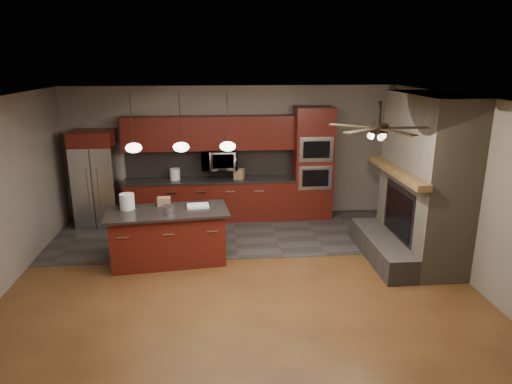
{
  "coord_description": "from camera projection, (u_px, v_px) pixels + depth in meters",
  "views": [
    {
      "loc": [
        -0.34,
        -6.62,
        3.32
      ],
      "look_at": [
        0.3,
        0.6,
        1.2
      ],
      "focal_mm": 32.0,
      "sensor_mm": 36.0,
      "label": 1
    }
  ],
  "objects": [
    {
      "name": "ground",
      "position": [
        241.0,
        275.0,
        7.29
      ],
      "size": [
        7.0,
        7.0,
        0.0
      ],
      "primitive_type": "plane",
      "color": "brown",
      "rests_on": "ground"
    },
    {
      "name": "ceiling",
      "position": [
        239.0,
        97.0,
        6.51
      ],
      "size": [
        7.0,
        6.0,
        0.02
      ],
      "primitive_type": "cube",
      "color": "white",
      "rests_on": "back_wall"
    },
    {
      "name": "back_wall",
      "position": [
        232.0,
        152.0,
        9.77
      ],
      "size": [
        7.0,
        0.02,
        2.8
      ],
      "primitive_type": "cube",
      "color": "slate",
      "rests_on": "ground"
    },
    {
      "name": "right_wall",
      "position": [
        461.0,
        186.0,
        7.2
      ],
      "size": [
        0.02,
        6.0,
        2.8
      ],
      "primitive_type": "cube",
      "color": "slate",
      "rests_on": "ground"
    },
    {
      "name": "slate_tile_patch",
      "position": [
        235.0,
        234.0,
        9.01
      ],
      "size": [
        7.0,
        2.4,
        0.01
      ],
      "primitive_type": "cube",
      "color": "#393533",
      "rests_on": "ground"
    },
    {
      "name": "fireplace_column",
      "position": [
        421.0,
        186.0,
        7.57
      ],
      "size": [
        1.3,
        2.1,
        2.8
      ],
      "color": "#716551",
      "rests_on": "ground"
    },
    {
      "name": "back_cabinetry",
      "position": [
        210.0,
        179.0,
        9.62
      ],
      "size": [
        3.59,
        0.64,
        2.2
      ],
      "color": "#5B1410",
      "rests_on": "ground"
    },
    {
      "name": "oven_tower",
      "position": [
        313.0,
        163.0,
        9.68
      ],
      "size": [
        0.8,
        0.63,
        2.38
      ],
      "color": "#5B1410",
      "rests_on": "ground"
    },
    {
      "name": "microwave",
      "position": [
        219.0,
        160.0,
        9.53
      ],
      "size": [
        0.73,
        0.41,
        0.5
      ],
      "primitive_type": "imported",
      "color": "silver",
      "rests_on": "back_cabinetry"
    },
    {
      "name": "refrigerator",
      "position": [
        96.0,
        179.0,
        9.28
      ],
      "size": [
        0.83,
        0.75,
        1.96
      ],
      "color": "silver",
      "rests_on": "ground"
    },
    {
      "name": "kitchen_island",
      "position": [
        169.0,
        236.0,
        7.64
      ],
      "size": [
        2.07,
        1.11,
        0.92
      ],
      "rotation": [
        0.0,
        0.0,
        0.11
      ],
      "color": "#5B1410",
      "rests_on": "ground"
    },
    {
      "name": "white_bucket",
      "position": [
        127.0,
        202.0,
        7.55
      ],
      "size": [
        0.33,
        0.33,
        0.26
      ],
      "primitive_type": "cylinder",
      "rotation": [
        0.0,
        0.0,
        0.54
      ],
      "color": "white",
      "rests_on": "kitchen_island"
    },
    {
      "name": "paint_can",
      "position": [
        168.0,
        210.0,
        7.36
      ],
      "size": [
        0.24,
        0.24,
        0.13
      ],
      "primitive_type": "cylinder",
      "rotation": [
        0.0,
        0.0,
        0.22
      ],
      "color": "#9E9EA3",
      "rests_on": "kitchen_island"
    },
    {
      "name": "paint_tray",
      "position": [
        198.0,
        206.0,
        7.7
      ],
      "size": [
        0.38,
        0.29,
        0.04
      ],
      "primitive_type": "cube",
      "rotation": [
        0.0,
        0.0,
        0.11
      ],
      "color": "white",
      "rests_on": "kitchen_island"
    },
    {
      "name": "cardboard_box",
      "position": [
        164.0,
        201.0,
        7.77
      ],
      "size": [
        0.23,
        0.17,
        0.14
      ],
      "primitive_type": "cube",
      "rotation": [
        0.0,
        0.0,
        0.06
      ],
      "color": "#8F6249",
      "rests_on": "kitchen_island"
    },
    {
      "name": "counter_bucket",
      "position": [
        175.0,
        174.0,
        9.48
      ],
      "size": [
        0.22,
        0.22,
        0.24
      ],
      "primitive_type": "cylinder",
      "rotation": [
        0.0,
        0.0,
        -0.07
      ],
      "color": "white",
      "rests_on": "back_cabinetry"
    },
    {
      "name": "counter_box",
      "position": [
        239.0,
        174.0,
        9.55
      ],
      "size": [
        0.24,
        0.22,
        0.22
      ],
      "primitive_type": "cube",
      "rotation": [
        0.0,
        0.0,
        -0.37
      ],
      "color": "olive",
      "rests_on": "back_cabinetry"
    },
    {
      "name": "pendant_left",
      "position": [
        134.0,
        148.0,
        7.27
      ],
      "size": [
        0.26,
        0.26,
        0.92
      ],
      "color": "black",
      "rests_on": "ceiling"
    },
    {
      "name": "pendant_center",
      "position": [
        181.0,
        147.0,
        7.33
      ],
      "size": [
        0.26,
        0.26,
        0.92
      ],
      "color": "black",
      "rests_on": "ceiling"
    },
    {
      "name": "pendant_right",
      "position": [
        228.0,
        146.0,
        7.4
      ],
      "size": [
        0.26,
        0.26,
        0.92
      ],
      "color": "black",
      "rests_on": "ceiling"
    },
    {
      "name": "ceiling_fan",
      "position": [
        379.0,
        127.0,
        5.99
      ],
      "size": [
        1.27,
        1.33,
        0.41
      ],
      "color": "black",
      "rests_on": "ceiling"
    }
  ]
}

